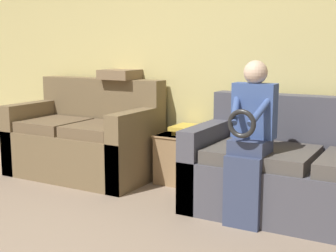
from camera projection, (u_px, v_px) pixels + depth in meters
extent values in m
cube|color=#DBCC7F|center=(202.00, 54.00, 4.66)|extent=(7.65, 0.06, 2.55)
cube|color=#4C4C56|center=(318.00, 192.00, 3.69)|extent=(2.06, 0.94, 0.44)
cube|color=#4C4C56|center=(331.00, 127.00, 3.93)|extent=(2.06, 0.20, 0.50)
cube|color=#4C4C56|center=(209.00, 162.00, 4.13)|extent=(0.16, 0.94, 0.69)
cube|color=#514C47|center=(262.00, 155.00, 3.77)|extent=(0.82, 0.70, 0.11)
cube|color=brown|center=(84.00, 153.00, 4.94)|extent=(1.52, 0.87, 0.48)
cube|color=brown|center=(102.00, 103.00, 5.14)|extent=(1.52, 0.20, 0.53)
cube|color=brown|center=(36.00, 135.00, 5.24)|extent=(0.16, 0.87, 0.74)
cube|color=brown|center=(137.00, 148.00, 4.59)|extent=(0.16, 0.87, 0.74)
cube|color=brown|center=(54.00, 125.00, 4.95)|extent=(0.56, 0.63, 0.11)
cube|color=brown|center=(100.00, 130.00, 4.66)|extent=(0.56, 0.63, 0.11)
cube|color=#384260|center=(243.00, 192.00, 3.50)|extent=(0.28, 0.10, 0.55)
cube|color=#384260|center=(250.00, 146.00, 3.57)|extent=(0.28, 0.28, 0.11)
cube|color=#3D5693|center=(254.00, 111.00, 3.58)|extent=(0.33, 0.14, 0.42)
sphere|color=beige|center=(256.00, 72.00, 3.53)|extent=(0.18, 0.18, 0.18)
torus|color=black|center=(242.00, 124.00, 3.36)|extent=(0.21, 0.04, 0.21)
cylinder|color=#3D5693|center=(236.00, 108.00, 3.51)|extent=(0.13, 0.31, 0.23)
cylinder|color=#3D5693|center=(262.00, 109.00, 3.41)|extent=(0.13, 0.31, 0.23)
cube|color=#9E7A51|center=(185.00, 159.00, 4.65)|extent=(0.51, 0.38, 0.49)
cube|color=tan|center=(185.00, 136.00, 4.61)|extent=(0.53, 0.40, 0.02)
cube|color=gold|center=(186.00, 132.00, 4.60)|extent=(0.19, 0.23, 0.05)
cube|color=gold|center=(185.00, 128.00, 4.60)|extent=(0.22, 0.32, 0.04)
cube|color=#846B4C|center=(121.00, 74.00, 4.96)|extent=(0.37, 0.37, 0.10)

